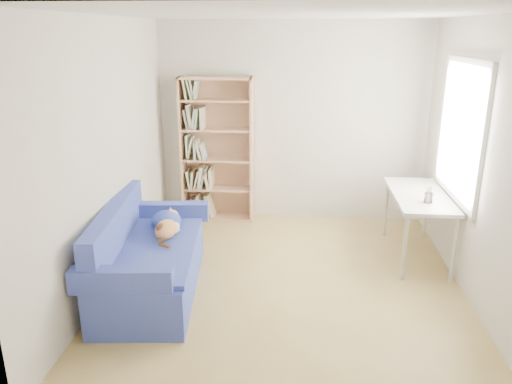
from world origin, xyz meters
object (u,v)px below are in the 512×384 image
sofa (148,259)px  desk (419,200)px  bookshelf (217,156)px  pen_cup (429,197)px

sofa → desk: (2.79, 1.01, 0.35)m
bookshelf → desk: bookshelf is taller
sofa → bookshelf: 2.15m
sofa → pen_cup: size_ratio=10.57×
sofa → bookshelf: bookshelf is taller
desk → pen_cup: size_ratio=7.33×
desk → pen_cup: 0.32m
sofa → desk: sofa is taller
bookshelf → pen_cup: bearing=-28.6°
pen_cup → desk: bearing=93.4°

